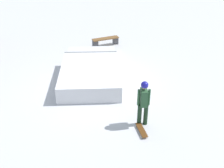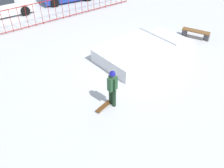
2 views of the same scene
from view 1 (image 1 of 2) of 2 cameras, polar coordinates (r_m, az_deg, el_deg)
name	(u,v)px [view 1 (image 1 of 2)]	position (r m, az deg, el deg)	size (l,w,h in m)	color
ground_plane	(95,87)	(11.84, -3.72, -0.62)	(60.00, 60.00, 0.00)	silver
skate_ramp	(90,71)	(12.51, -4.62, 2.78)	(5.70, 3.31, 0.74)	silver
skater	(144,100)	(9.13, 6.73, -3.44)	(0.41, 0.44, 1.73)	black
skateboard	(142,130)	(9.33, 6.30, -9.69)	(0.82, 0.44, 0.09)	#593314
park_bench	(106,40)	(16.10, -1.39, 9.34)	(1.12, 1.60, 0.48)	brown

